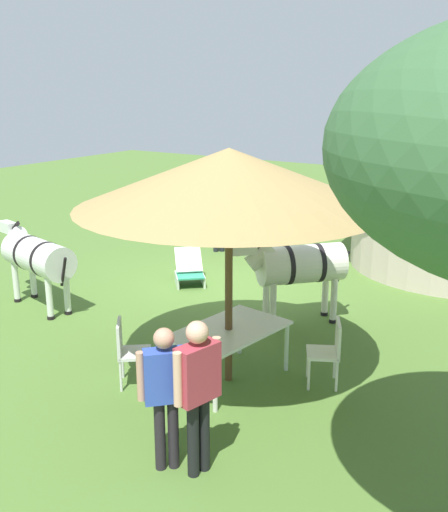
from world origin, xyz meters
name	(u,v)px	position (x,y,z in m)	size (l,w,h in m)	color
ground_plane	(222,285)	(0.00, 0.00, 0.00)	(36.00, 36.00, 0.00)	#4D712E
shade_umbrella	(229,178)	(3.33, 2.25, 2.75)	(3.88, 3.88, 3.13)	brown
patio_dining_table	(229,334)	(3.33, 2.25, 0.67)	(1.73, 1.20, 0.74)	silver
patio_chair_west_end	(329,348)	(2.72, 3.44, 0.52)	(0.58, 0.57, 0.90)	white
patio_chair_near_hut	(128,348)	(4.16, 1.20, 0.52)	(0.61, 0.60, 0.90)	silver
guest_beside_umbrella	(165,386)	(5.33, 2.75, 0.95)	(0.44, 0.44, 1.57)	black
guest_behind_table	(198,384)	(5.22, 3.08, 1.01)	(0.59, 0.31, 1.68)	black
standing_watcher	(219,210)	(-2.05, -1.42, 1.00)	(0.45, 0.48, 1.67)	black
striped_lounge_chair	(189,271)	(0.31, -0.58, 0.26)	(0.94, 0.92, 0.66)	#2D926C
zebra_nearest_camera	(36,256)	(2.80, -2.08, 0.94)	(0.95, 2.24, 1.48)	silver
zebra_by_umbrella	(298,265)	(0.98, 2.11, 1.00)	(1.68, 1.58, 1.54)	silver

